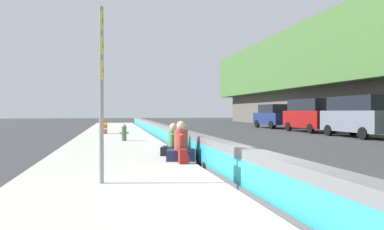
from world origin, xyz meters
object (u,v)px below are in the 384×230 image
Objects in this scene: parked_car_third at (358,116)px; construction_barrel at (103,126)px; route_sign_post at (102,81)px; seated_person_foreground at (181,148)px; fire_hydrant at (124,132)px; backpack at (183,157)px; seated_person_middle at (173,145)px; parked_car_fourth at (310,115)px; parked_car_midline at (273,116)px.

construction_barrel is at bearing 72.32° from parked_car_third.
seated_person_foreground is (2.94, -2.21, -1.72)m from route_sign_post.
backpack is at bearing -170.07° from fire_hydrant.
fire_hydrant is 8.22m from backpack.
parked_car_fourth is at bearing -45.03° from seated_person_middle.
fire_hydrant is 0.18× the size of parked_car_midline.
route_sign_post is 0.70× the size of parked_car_third.
parked_car_fourth is (14.20, -12.92, 0.84)m from seated_person_foreground.
fire_hydrant is 19.63m from parked_car_midline.
route_sign_post is 3.05× the size of seated_person_foreground.
parked_car_midline is (19.47, -12.96, 0.71)m from seated_person_middle.
seated_person_foreground is (-7.43, -1.48, -0.08)m from fire_hydrant.
seated_person_middle is 12.48m from construction_barrel.
parked_car_third reaches higher than parked_car_midline.
parked_car_midline is (7.27, -15.61, 0.56)m from construction_barrel.
parked_car_third is at bearing 179.33° from parked_car_midline.
construction_barrel is (13.46, 2.67, 0.11)m from seated_person_foreground.
seated_person_foreground is 24.45m from parked_car_midline.
construction_barrel is (16.40, 0.46, -1.61)m from route_sign_post.
parked_car_fourth reaches higher than fire_hydrant.
parked_car_fourth reaches higher than parked_car_midline.
seated_person_foreground reaches higher than fire_hydrant.
fire_hydrant is at bearing -168.86° from construction_barrel.
seated_person_foreground is 0.23× the size of parked_car_third.
parked_car_third is (7.27, -12.82, 0.88)m from seated_person_middle.
route_sign_post is at bearing 175.98° from fire_hydrant.
seated_person_middle is at bearing -1.29° from backpack.
seated_person_middle is at bearing -27.50° from route_sign_post.
construction_barrel is 16.25m from parked_car_third.
fire_hydrant is 6.34m from seated_person_middle.
parked_car_midline is (6.54, -0.02, -0.17)m from parked_car_fourth.
seated_person_middle is at bearing 119.55° from parked_car_third.
seated_person_middle is 0.21× the size of parked_car_third.
parked_car_third is (9.19, -12.86, 1.02)m from backpack.
parked_car_midline is at bearing -33.65° from seated_person_middle.
seated_person_foreground is 2.95× the size of backpack.
route_sign_post is 22.88m from parked_car_fourth.
parked_car_fourth is at bearing -64.86° from fire_hydrant.
fire_hydrant is 15.93m from parked_car_fourth.
construction_barrel is 0.19× the size of parked_car_fourth.
parked_car_third is (8.53, -12.80, 0.84)m from seated_person_foreground.
fire_hydrant is 6.14m from construction_barrel.
backpack is at bearing 138.84° from parked_car_fourth.
parked_car_fourth is 1.05× the size of parked_car_midline.
seated_person_foreground reaches higher than construction_barrel.
seated_person_foreground is 15.40m from parked_car_third.
parked_car_midline is at bearing -65.01° from construction_barrel.
seated_person_middle reaches higher than construction_barrel.
construction_barrel is 0.20× the size of parked_car_midline.
route_sign_post reaches higher than seated_person_middle.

